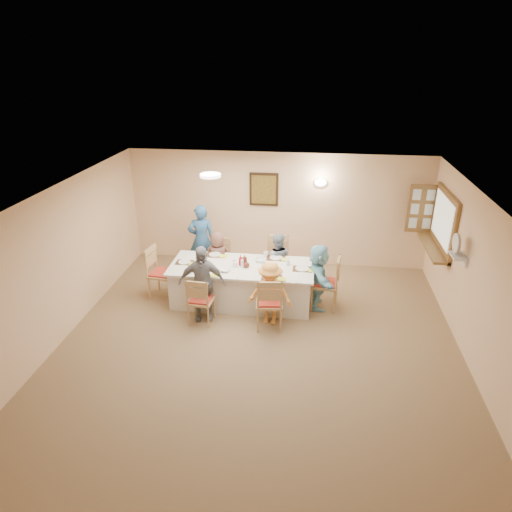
# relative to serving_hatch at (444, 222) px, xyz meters

# --- Properties ---
(ground) EXTENTS (7.00, 7.00, 0.00)m
(ground) POSITION_rel_serving_hatch_xyz_m (-3.21, -2.40, -1.50)
(ground) COLOR #947555
(room_walls) EXTENTS (7.00, 7.00, 7.00)m
(room_walls) POSITION_rel_serving_hatch_xyz_m (-3.21, -2.40, 0.01)
(room_walls) COLOR beige
(room_walls) RESTS_ON ground
(wall_picture) EXTENTS (0.62, 0.05, 0.72)m
(wall_picture) POSITION_rel_serving_hatch_xyz_m (-3.51, 1.06, 0.20)
(wall_picture) COLOR black
(wall_picture) RESTS_ON room_walls
(wall_sconce) EXTENTS (0.26, 0.09, 0.18)m
(wall_sconce) POSITION_rel_serving_hatch_xyz_m (-2.31, 1.04, 0.40)
(wall_sconce) COLOR white
(wall_sconce) RESTS_ON room_walls
(ceiling_light) EXTENTS (0.36, 0.36, 0.05)m
(ceiling_light) POSITION_rel_serving_hatch_xyz_m (-4.21, -0.90, 0.97)
(ceiling_light) COLOR white
(ceiling_light) RESTS_ON room_walls
(serving_hatch) EXTENTS (0.06, 1.50, 1.15)m
(serving_hatch) POSITION_rel_serving_hatch_xyz_m (0.00, 0.00, 0.00)
(serving_hatch) COLOR brown
(serving_hatch) RESTS_ON room_walls
(hatch_sill) EXTENTS (0.30, 1.50, 0.05)m
(hatch_sill) POSITION_rel_serving_hatch_xyz_m (-0.12, 0.00, -0.53)
(hatch_sill) COLOR brown
(hatch_sill) RESTS_ON room_walls
(shutter_door) EXTENTS (0.55, 0.04, 1.00)m
(shutter_door) POSITION_rel_serving_hatch_xyz_m (-0.26, 0.76, 0.00)
(shutter_door) COLOR brown
(shutter_door) RESTS_ON room_walls
(fan_shelf) EXTENTS (0.22, 0.36, 0.03)m
(fan_shelf) POSITION_rel_serving_hatch_xyz_m (-0.08, -1.35, -0.10)
(fan_shelf) COLOR white
(fan_shelf) RESTS_ON room_walls
(desk_fan) EXTENTS (0.30, 0.30, 0.28)m
(desk_fan) POSITION_rel_serving_hatch_xyz_m (-0.11, -1.35, 0.05)
(desk_fan) COLOR #A5A5A8
(desk_fan) RESTS_ON fan_shelf
(dining_table) EXTENTS (2.67, 1.13, 0.76)m
(dining_table) POSITION_rel_serving_hatch_xyz_m (-3.70, -0.83, -1.12)
(dining_table) COLOR silver
(dining_table) RESTS_ON ground
(chair_back_left) EXTENTS (0.47, 0.47, 0.91)m
(chair_back_left) POSITION_rel_serving_hatch_xyz_m (-4.30, -0.03, -1.04)
(chair_back_left) COLOR tan
(chair_back_left) RESTS_ON ground
(chair_back_right) EXTENTS (0.52, 0.52, 1.02)m
(chair_back_right) POSITION_rel_serving_hatch_xyz_m (-3.10, -0.03, -0.99)
(chair_back_right) COLOR tan
(chair_back_right) RESTS_ON ground
(chair_front_left) EXTENTS (0.46, 0.46, 0.90)m
(chair_front_left) POSITION_rel_serving_hatch_xyz_m (-4.30, -1.63, -1.05)
(chair_front_left) COLOR tan
(chair_front_left) RESTS_ON ground
(chair_front_right) EXTENTS (0.53, 0.53, 0.99)m
(chair_front_right) POSITION_rel_serving_hatch_xyz_m (-3.10, -1.63, -1.01)
(chair_front_right) COLOR tan
(chair_front_right) RESTS_ON ground
(chair_left_end) EXTENTS (0.55, 0.55, 1.03)m
(chair_left_end) POSITION_rel_serving_hatch_xyz_m (-5.25, -0.83, -0.98)
(chair_left_end) COLOR tan
(chair_left_end) RESTS_ON ground
(chair_right_end) EXTENTS (0.55, 0.55, 1.03)m
(chair_right_end) POSITION_rel_serving_hatch_xyz_m (-2.15, -0.83, -0.99)
(chair_right_end) COLOR tan
(chair_right_end) RESTS_ON ground
(diner_back_left) EXTENTS (0.67, 0.53, 1.15)m
(diner_back_left) POSITION_rel_serving_hatch_xyz_m (-4.30, -0.15, -0.92)
(diner_back_left) COLOR brown
(diner_back_left) RESTS_ON ground
(diner_back_right) EXTENTS (0.58, 0.46, 1.17)m
(diner_back_right) POSITION_rel_serving_hatch_xyz_m (-3.10, -0.15, -0.92)
(diner_back_right) COLOR gray
(diner_back_right) RESTS_ON ground
(diner_front_left) EXTENTS (0.91, 0.56, 1.40)m
(diner_front_left) POSITION_rel_serving_hatch_xyz_m (-4.30, -1.51, -0.80)
(diner_front_left) COLOR gray
(diner_front_left) RESTS_ON ground
(diner_front_right) EXTENTS (0.83, 0.57, 1.17)m
(diner_front_right) POSITION_rel_serving_hatch_xyz_m (-3.10, -1.51, -0.92)
(diner_front_right) COLOR #F6A041
(diner_front_right) RESTS_ON ground
(diner_right_end) EXTENTS (1.28, 0.74, 1.26)m
(diner_right_end) POSITION_rel_serving_hatch_xyz_m (-2.28, -0.83, -0.87)
(diner_right_end) COLOR #90D8EC
(diner_right_end) RESTS_ON ground
(caregiver) EXTENTS (0.76, 0.68, 1.54)m
(caregiver) POSITION_rel_serving_hatch_xyz_m (-4.75, 0.32, -0.73)
(caregiver) COLOR #2F5E92
(caregiver) RESTS_ON ground
(placemat_fl) EXTENTS (0.32, 0.24, 0.01)m
(placemat_fl) POSITION_rel_serving_hatch_xyz_m (-4.30, -1.25, -0.74)
(placemat_fl) COLOR #472B19
(placemat_fl) RESTS_ON dining_table
(plate_fl) EXTENTS (0.25, 0.25, 0.02)m
(plate_fl) POSITION_rel_serving_hatch_xyz_m (-4.30, -1.25, -0.73)
(plate_fl) COLOR white
(plate_fl) RESTS_ON dining_table
(napkin_fl) EXTENTS (0.15, 0.15, 0.01)m
(napkin_fl) POSITION_rel_serving_hatch_xyz_m (-4.12, -1.30, -0.73)
(napkin_fl) COLOR #D5E830
(napkin_fl) RESTS_ON dining_table
(placemat_fr) EXTENTS (0.36, 0.27, 0.01)m
(placemat_fr) POSITION_rel_serving_hatch_xyz_m (-3.10, -1.25, -0.74)
(placemat_fr) COLOR #472B19
(placemat_fr) RESTS_ON dining_table
(plate_fr) EXTENTS (0.22, 0.22, 0.01)m
(plate_fr) POSITION_rel_serving_hatch_xyz_m (-3.10, -1.25, -0.73)
(plate_fr) COLOR white
(plate_fr) RESTS_ON dining_table
(napkin_fr) EXTENTS (0.15, 0.15, 0.01)m
(napkin_fr) POSITION_rel_serving_hatch_xyz_m (-2.92, -1.30, -0.73)
(napkin_fr) COLOR #D5E830
(napkin_fr) RESTS_ON dining_table
(placemat_bl) EXTENTS (0.35, 0.26, 0.01)m
(placemat_bl) POSITION_rel_serving_hatch_xyz_m (-4.30, -0.41, -0.74)
(placemat_bl) COLOR #472B19
(placemat_bl) RESTS_ON dining_table
(plate_bl) EXTENTS (0.23, 0.23, 0.01)m
(plate_bl) POSITION_rel_serving_hatch_xyz_m (-4.30, -0.41, -0.73)
(plate_bl) COLOR white
(plate_bl) RESTS_ON dining_table
(napkin_bl) EXTENTS (0.15, 0.15, 0.01)m
(napkin_bl) POSITION_rel_serving_hatch_xyz_m (-4.12, -0.46, -0.73)
(napkin_bl) COLOR #D5E830
(napkin_bl) RESTS_ON dining_table
(placemat_br) EXTENTS (0.36, 0.27, 0.01)m
(placemat_br) POSITION_rel_serving_hatch_xyz_m (-3.10, -0.41, -0.74)
(placemat_br) COLOR #472B19
(placemat_br) RESTS_ON dining_table
(plate_br) EXTENTS (0.24, 0.24, 0.02)m
(plate_br) POSITION_rel_serving_hatch_xyz_m (-3.10, -0.41, -0.73)
(plate_br) COLOR white
(plate_br) RESTS_ON dining_table
(napkin_br) EXTENTS (0.14, 0.14, 0.01)m
(napkin_br) POSITION_rel_serving_hatch_xyz_m (-2.92, -0.46, -0.73)
(napkin_br) COLOR #D5E830
(napkin_br) RESTS_ON dining_table
(placemat_le) EXTENTS (0.33, 0.24, 0.01)m
(placemat_le) POSITION_rel_serving_hatch_xyz_m (-4.80, -0.83, -0.74)
(placemat_le) COLOR #472B19
(placemat_le) RESTS_ON dining_table
(plate_le) EXTENTS (0.23, 0.23, 0.01)m
(plate_le) POSITION_rel_serving_hatch_xyz_m (-4.80, -0.83, -0.73)
(plate_le) COLOR white
(plate_le) RESTS_ON dining_table
(napkin_le) EXTENTS (0.13, 0.13, 0.01)m
(napkin_le) POSITION_rel_serving_hatch_xyz_m (-4.62, -0.88, -0.73)
(napkin_le) COLOR #D5E830
(napkin_le) RESTS_ON dining_table
(placemat_re) EXTENTS (0.35, 0.26, 0.01)m
(placemat_re) POSITION_rel_serving_hatch_xyz_m (-2.58, -0.83, -0.74)
(placemat_re) COLOR #472B19
(placemat_re) RESTS_ON dining_table
(plate_re) EXTENTS (0.25, 0.25, 0.02)m
(plate_re) POSITION_rel_serving_hatch_xyz_m (-2.58, -0.83, -0.73)
(plate_re) COLOR white
(plate_re) RESTS_ON dining_table
(napkin_re) EXTENTS (0.14, 0.14, 0.01)m
(napkin_re) POSITION_rel_serving_hatch_xyz_m (-2.40, -0.88, -0.73)
(napkin_re) COLOR #D5E830
(napkin_re) RESTS_ON dining_table
(teacup_a) EXTENTS (0.14, 0.14, 0.09)m
(teacup_a) POSITION_rel_serving_hatch_xyz_m (-4.51, -1.19, -0.69)
(teacup_a) COLOR white
(teacup_a) RESTS_ON dining_table
(teacup_b) EXTENTS (0.15, 0.15, 0.09)m
(teacup_b) POSITION_rel_serving_hatch_xyz_m (-3.30, -0.34, -0.69)
(teacup_b) COLOR white
(teacup_b) RESTS_ON dining_table
(bowl_a) EXTENTS (0.23, 0.23, 0.05)m
(bowl_a) POSITION_rel_serving_hatch_xyz_m (-3.97, -1.10, -0.72)
(bowl_a) COLOR white
(bowl_a) RESTS_ON dining_table
(bowl_b) EXTENTS (0.30, 0.30, 0.06)m
(bowl_b) POSITION_rel_serving_hatch_xyz_m (-3.39, -0.61, -0.71)
(bowl_b) COLOR white
(bowl_b) RESTS_ON dining_table
(condiment_ketchup) EXTENTS (0.11, 0.11, 0.21)m
(condiment_ketchup) POSITION_rel_serving_hatch_xyz_m (-3.72, -0.81, -0.63)
(condiment_ketchup) COLOR red
(condiment_ketchup) RESTS_ON dining_table
(condiment_brown) EXTENTS (0.11, 0.11, 0.18)m
(condiment_brown) POSITION_rel_serving_hatch_xyz_m (-3.66, -0.73, -0.65)
(condiment_brown) COLOR #582217
(condiment_brown) RESTS_ON dining_table
(condiment_malt) EXTENTS (0.12, 0.12, 0.14)m
(condiment_malt) POSITION_rel_serving_hatch_xyz_m (-3.60, -0.89, -0.67)
(condiment_malt) COLOR #582217
(condiment_malt) RESTS_ON dining_table
(drinking_glass) EXTENTS (0.06, 0.06, 0.09)m
(drinking_glass) POSITION_rel_serving_hatch_xyz_m (-3.85, -0.78, -0.68)
(drinking_glass) COLOR silver
(drinking_glass) RESTS_ON dining_table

